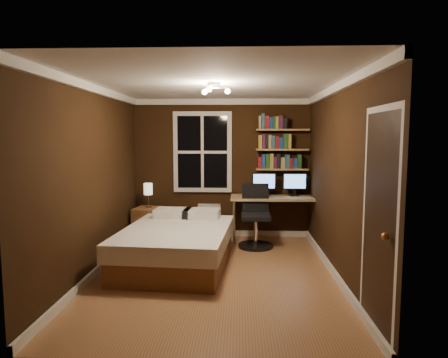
{
  "coord_description": "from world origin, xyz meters",
  "views": [
    {
      "loc": [
        0.33,
        -5.17,
        1.83
      ],
      "look_at": [
        0.11,
        0.45,
        1.23
      ],
      "focal_mm": 32.0,
      "sensor_mm": 36.0,
      "label": 1
    }
  ],
  "objects_px": {
    "nightstand": "(149,224)",
    "bedside_lamp": "(148,196)",
    "monitor_right": "(295,184)",
    "desk": "(278,200)",
    "monitor_left": "(264,184)",
    "office_chair": "(256,223)",
    "bed": "(177,245)",
    "desk_lamp": "(321,185)",
    "radiator": "(209,220)"
  },
  "relations": [
    {
      "from": "nightstand",
      "to": "desk",
      "type": "distance_m",
      "value": 2.32
    },
    {
      "from": "bed",
      "to": "monitor_left",
      "type": "distance_m",
      "value": 2.12
    },
    {
      "from": "nightstand",
      "to": "bedside_lamp",
      "type": "xyz_separation_m",
      "value": [
        0.0,
        0.0,
        0.51
      ]
    },
    {
      "from": "bed",
      "to": "desk",
      "type": "height_order",
      "value": "desk"
    },
    {
      "from": "desk",
      "to": "nightstand",
      "type": "bearing_deg",
      "value": -178.04
    },
    {
      "from": "bed",
      "to": "desk_lamp",
      "type": "bearing_deg",
      "value": 33.58
    },
    {
      "from": "bed",
      "to": "nightstand",
      "type": "height_order",
      "value": "bed"
    },
    {
      "from": "monitor_left",
      "to": "office_chair",
      "type": "distance_m",
      "value": 0.78
    },
    {
      "from": "monitor_left",
      "to": "monitor_right",
      "type": "distance_m",
      "value": 0.54
    },
    {
      "from": "radiator",
      "to": "bed",
      "type": "bearing_deg",
      "value": -101.48
    },
    {
      "from": "bedside_lamp",
      "to": "monitor_left",
      "type": "distance_m",
      "value": 2.05
    },
    {
      "from": "nightstand",
      "to": "bedside_lamp",
      "type": "distance_m",
      "value": 0.51
    },
    {
      "from": "desk",
      "to": "office_chair",
      "type": "bearing_deg",
      "value": -135.66
    },
    {
      "from": "radiator",
      "to": "nightstand",
      "type": "bearing_deg",
      "value": -164.11
    },
    {
      "from": "bed",
      "to": "office_chair",
      "type": "relative_size",
      "value": 2.03
    },
    {
      "from": "radiator",
      "to": "monitor_left",
      "type": "height_order",
      "value": "monitor_left"
    },
    {
      "from": "bed",
      "to": "desk",
      "type": "bearing_deg",
      "value": 46.82
    },
    {
      "from": "nightstand",
      "to": "monitor_right",
      "type": "distance_m",
      "value": 2.67
    },
    {
      "from": "desk_lamp",
      "to": "bed",
      "type": "bearing_deg",
      "value": -150.87
    },
    {
      "from": "radiator",
      "to": "monitor_left",
      "type": "relative_size",
      "value": 1.43
    },
    {
      "from": "bed",
      "to": "monitor_right",
      "type": "xyz_separation_m",
      "value": [
        1.86,
        1.51,
        0.7
      ]
    },
    {
      "from": "bedside_lamp",
      "to": "monitor_right",
      "type": "distance_m",
      "value": 2.58
    },
    {
      "from": "monitor_right",
      "to": "desk_lamp",
      "type": "bearing_deg",
      "value": -29.84
    },
    {
      "from": "bed",
      "to": "desk_lamp",
      "type": "relative_size",
      "value": 4.8
    },
    {
      "from": "monitor_right",
      "to": "desk_lamp",
      "type": "distance_m",
      "value": 0.48
    },
    {
      "from": "desk",
      "to": "monitor_right",
      "type": "height_order",
      "value": "monitor_right"
    },
    {
      "from": "bedside_lamp",
      "to": "office_chair",
      "type": "bearing_deg",
      "value": -9.72
    },
    {
      "from": "desk_lamp",
      "to": "desk",
      "type": "bearing_deg",
      "value": 167.63
    },
    {
      "from": "radiator",
      "to": "office_chair",
      "type": "height_order",
      "value": "office_chair"
    },
    {
      "from": "monitor_left",
      "to": "office_chair",
      "type": "bearing_deg",
      "value": -108.78
    },
    {
      "from": "desk_lamp",
      "to": "bedside_lamp",
      "type": "bearing_deg",
      "value": 178.49
    },
    {
      "from": "radiator",
      "to": "monitor_right",
      "type": "relative_size",
      "value": 1.43
    },
    {
      "from": "desk",
      "to": "radiator",
      "type": "bearing_deg",
      "value": 169.84
    },
    {
      "from": "office_chair",
      "to": "nightstand",
      "type": "bearing_deg",
      "value": 169.57
    },
    {
      "from": "desk",
      "to": "desk_lamp",
      "type": "bearing_deg",
      "value": -12.37
    },
    {
      "from": "desk",
      "to": "desk_lamp",
      "type": "distance_m",
      "value": 0.78
    },
    {
      "from": "desk",
      "to": "monitor_left",
      "type": "bearing_deg",
      "value": 161.22
    },
    {
      "from": "monitor_right",
      "to": "desk",
      "type": "bearing_deg",
      "value": -164.4
    },
    {
      "from": "office_chair",
      "to": "bed",
      "type": "bearing_deg",
      "value": -139.07
    },
    {
      "from": "nightstand",
      "to": "bedside_lamp",
      "type": "bearing_deg",
      "value": 0.0
    },
    {
      "from": "monitor_left",
      "to": "office_chair",
      "type": "relative_size",
      "value": 0.4
    },
    {
      "from": "nightstand",
      "to": "desk_lamp",
      "type": "relative_size",
      "value": 1.33
    },
    {
      "from": "nightstand",
      "to": "radiator",
      "type": "xyz_separation_m",
      "value": [
        1.05,
        0.3,
        0.01
      ]
    },
    {
      "from": "nightstand",
      "to": "monitor_left",
      "type": "relative_size",
      "value": 1.38
    },
    {
      "from": "bed",
      "to": "office_chair",
      "type": "xyz_separation_m",
      "value": [
        1.16,
        1.03,
        0.11
      ]
    },
    {
      "from": "bedside_lamp",
      "to": "monitor_left",
      "type": "bearing_deg",
      "value": 4.52
    },
    {
      "from": "radiator",
      "to": "monitor_right",
      "type": "xyz_separation_m",
      "value": [
        1.53,
        -0.14,
        0.69
      ]
    },
    {
      "from": "bedside_lamp",
      "to": "office_chair",
      "type": "distance_m",
      "value": 1.94
    },
    {
      "from": "radiator",
      "to": "desk_lamp",
      "type": "xyz_separation_m",
      "value": [
        1.94,
        -0.38,
        0.7
      ]
    },
    {
      "from": "monitor_left",
      "to": "radiator",
      "type": "bearing_deg",
      "value": 172.06
    }
  ]
}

